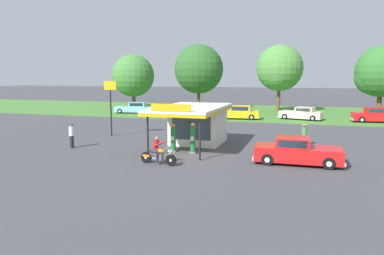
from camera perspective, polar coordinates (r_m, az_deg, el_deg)
The scene contains 19 objects.
ground_plane at distance 22.19m, azimuth -0.19°, elevation -4.62°, with size 300.00×300.00×0.00m, color #424247.
grass_verge_strip at distance 51.29m, azimuth 9.99°, elevation 2.48°, with size 120.00×24.00×0.01m, color #477A33.
service_station_kiosk at distance 25.99m, azimuth 0.77°, elevation 1.01°, with size 4.22×7.91×3.31m.
gas_pump_nearside at distance 23.40m, azimuth -3.01°, elevation -1.86°, with size 0.44×0.44×1.86m.
gas_pump_offside at distance 22.96m, azimuth 0.14°, elevation -1.91°, with size 0.44×0.44×1.96m.
motorcycle_with_rider at distance 20.17m, azimuth -5.49°, elevation -4.05°, with size 2.25×0.71×1.58m.
featured_classic_sedan at distance 21.06m, azimuth 16.39°, elevation -3.73°, with size 4.95×2.06×1.51m.
parked_car_back_row_left at distance 43.08m, azimuth 17.05°, elevation 2.10°, with size 5.15×3.06×1.46m.
parked_car_back_row_centre_left at distance 45.78m, azimuth -3.22°, elevation 2.84°, with size 5.72×3.16×1.56m.
parked_car_back_row_centre_right at distance 43.67m, azimuth 27.44°, elevation 1.69°, with size 5.50×2.23×1.58m.
parked_car_second_row_spare at distance 49.15m, azimuth -9.09°, elevation 3.06°, with size 5.52×2.61×1.50m.
parked_car_back_row_far_right at distance 42.14m, azimuth 7.33°, elevation 2.34°, with size 5.31×2.24×1.58m.
bystander_leaning_by_kiosk at distance 26.63m, azimuth 17.43°, elevation -1.06°, with size 0.34×0.34×1.55m.
bystander_standing_back_lot at distance 25.99m, azimuth -18.64°, elevation -1.14°, with size 0.37×0.37×1.69m.
tree_oak_far_right at distance 58.31m, azimuth -9.46°, elevation 8.01°, with size 6.74×6.74×8.47m.
tree_oak_right at distance 51.49m, azimuth 13.74°, elevation 9.01°, with size 6.41×6.41×9.32m.
tree_oak_centre at distance 51.50m, azimuth 27.68°, elevation 7.67°, with size 6.43×6.43×8.75m.
tree_oak_left at distance 53.43m, azimuth 1.08°, elevation 9.28°, with size 7.22×7.22×9.64m.
roadside_pole_sign at distance 30.08m, azimuth -12.85°, elevation 4.50°, with size 1.10×0.12×4.53m.
Camera 1 is at (6.54, -20.64, 4.87)m, focal length 33.47 mm.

